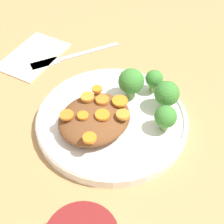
% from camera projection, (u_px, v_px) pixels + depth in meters
% --- Properties ---
extents(ground_plane, '(4.00, 4.00, 0.00)m').
position_uv_depth(ground_plane, '(112.00, 125.00, 0.68)').
color(ground_plane, tan).
extents(plate, '(0.27, 0.27, 0.02)m').
position_uv_depth(plate, '(112.00, 120.00, 0.67)').
color(plate, white).
rests_on(plate, ground_plane).
extents(stew_mound, '(0.13, 0.11, 0.04)m').
position_uv_depth(stew_mound, '(94.00, 119.00, 0.64)').
color(stew_mound, brown).
rests_on(stew_mound, plate).
extents(broccoli_floret_0, '(0.05, 0.05, 0.06)m').
position_uv_depth(broccoli_floret_0, '(131.00, 82.00, 0.68)').
color(broccoli_floret_0, '#759E51').
rests_on(broccoli_floret_0, plate).
extents(broccoli_floret_1, '(0.04, 0.04, 0.05)m').
position_uv_depth(broccoli_floret_1, '(166.00, 117.00, 0.63)').
color(broccoli_floret_1, '#759E51').
rests_on(broccoli_floret_1, plate).
extents(broccoli_floret_2, '(0.05, 0.05, 0.06)m').
position_uv_depth(broccoli_floret_2, '(167.00, 94.00, 0.66)').
color(broccoli_floret_2, '#7FA85B').
rests_on(broccoli_floret_2, plate).
extents(broccoli_floret_3, '(0.03, 0.03, 0.05)m').
position_uv_depth(broccoli_floret_3, '(154.00, 79.00, 0.70)').
color(broccoli_floret_3, '#7FA85B').
rests_on(broccoli_floret_3, plate).
extents(carrot_slice_0, '(0.02, 0.02, 0.01)m').
position_uv_depth(carrot_slice_0, '(90.00, 138.00, 0.59)').
color(carrot_slice_0, orange).
rests_on(carrot_slice_0, stew_mound).
extents(carrot_slice_1, '(0.02, 0.02, 0.01)m').
position_uv_depth(carrot_slice_1, '(87.00, 97.00, 0.65)').
color(carrot_slice_1, orange).
rests_on(carrot_slice_1, stew_mound).
extents(carrot_slice_2, '(0.02, 0.02, 0.01)m').
position_uv_depth(carrot_slice_2, '(97.00, 89.00, 0.66)').
color(carrot_slice_2, orange).
rests_on(carrot_slice_2, stew_mound).
extents(carrot_slice_3, '(0.03, 0.03, 0.00)m').
position_uv_depth(carrot_slice_3, '(120.00, 101.00, 0.64)').
color(carrot_slice_3, orange).
rests_on(carrot_slice_3, stew_mound).
extents(carrot_slice_4, '(0.02, 0.02, 0.00)m').
position_uv_depth(carrot_slice_4, '(102.00, 115.00, 0.62)').
color(carrot_slice_4, orange).
rests_on(carrot_slice_4, stew_mound).
extents(carrot_slice_5, '(0.02, 0.02, 0.00)m').
position_uv_depth(carrot_slice_5, '(67.00, 115.00, 0.62)').
color(carrot_slice_5, orange).
rests_on(carrot_slice_5, stew_mound).
extents(carrot_slice_6, '(0.02, 0.02, 0.00)m').
position_uv_depth(carrot_slice_6, '(83.00, 116.00, 0.62)').
color(carrot_slice_6, orange).
rests_on(carrot_slice_6, stew_mound).
extents(carrot_slice_7, '(0.02, 0.02, 0.00)m').
position_uv_depth(carrot_slice_7, '(123.00, 115.00, 0.62)').
color(carrot_slice_7, orange).
rests_on(carrot_slice_7, stew_mound).
extents(carrot_slice_8, '(0.02, 0.02, 0.01)m').
position_uv_depth(carrot_slice_8, '(102.00, 100.00, 0.64)').
color(carrot_slice_8, orange).
rests_on(carrot_slice_8, stew_mound).
extents(fork, '(0.19, 0.09, 0.01)m').
position_uv_depth(fork, '(67.00, 57.00, 0.81)').
color(fork, '#B7B7B7').
rests_on(fork, ground_plane).
extents(napkin, '(0.17, 0.14, 0.01)m').
position_uv_depth(napkin, '(33.00, 56.00, 0.82)').
color(napkin, beige).
rests_on(napkin, ground_plane).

